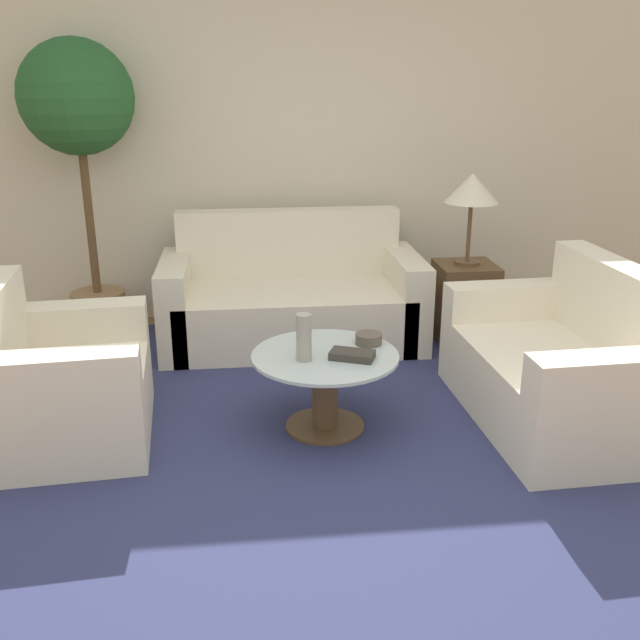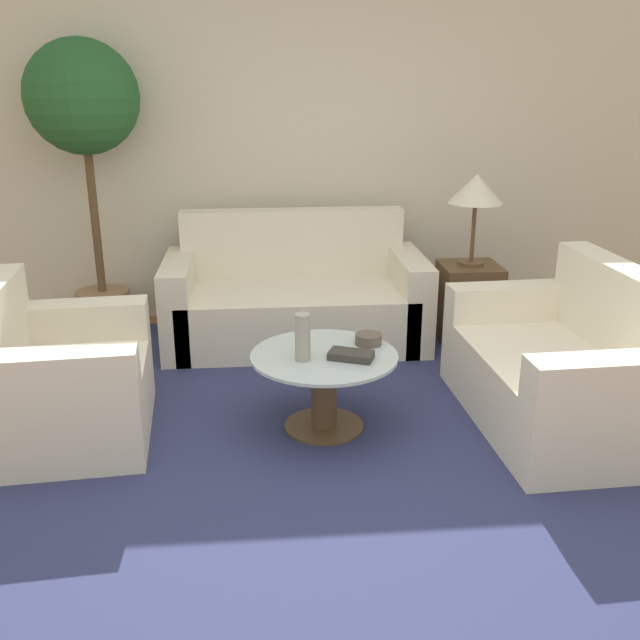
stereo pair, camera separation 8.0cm
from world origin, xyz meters
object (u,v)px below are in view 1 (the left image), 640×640
armchair (55,389)px  vase (304,337)px  loveseat (566,371)px  table_lamp (472,191)px  coffee_table (325,381)px  potted_plant (79,120)px  sofa_main (292,301)px  book_stack (352,355)px  bowl (369,339)px

armchair → vase: bearing=-99.1°
loveseat → table_lamp: bearing=-175.0°
armchair → coffee_table: armchair is taller
loveseat → table_lamp: size_ratio=2.22×
loveseat → potted_plant: bearing=-123.9°
sofa_main → potted_plant: (-1.44, 0.29, 1.27)m
loveseat → coffee_table: loveseat is taller
sofa_main → loveseat: sofa_main is taller
potted_plant → book_stack: 2.68m
loveseat → sofa_main: bearing=-138.2°
sofa_main → bowl: sofa_main is taller
table_lamp → bowl: size_ratio=4.33×
coffee_table → book_stack: bearing=-29.9°
sofa_main → armchair: (-1.36, -1.40, 0.00)m
coffee_table → vase: vase is taller
potted_plant → vase: (1.40, -1.80, -1.00)m
bowl → loveseat: bearing=-8.4°
sofa_main → book_stack: bearing=-82.0°
potted_plant → armchair: bearing=-87.3°
bowl → coffee_table: bearing=-153.7°
vase → book_stack: bearing=-2.4°
bowl → potted_plant: bearing=138.0°
coffee_table → vase: size_ratio=3.15×
sofa_main → vase: (-0.04, -1.51, 0.28)m
armchair → vase: (1.32, -0.11, 0.27)m
bowl → sofa_main: bearing=104.4°
vase → book_stack: vase is taller
coffee_table → bowl: bowl is taller
armchair → table_lamp: bearing=-68.9°
armchair → book_stack: (1.57, -0.12, 0.17)m
vase → bowl: size_ratio=1.70×
armchair → loveseat: size_ratio=0.72×
vase → armchair: bearing=175.4°
book_stack → loveseat: bearing=24.5°
armchair → potted_plant: (-0.08, 1.69, 1.27)m
loveseat → coffee_table: bearing=-93.8°
bowl → book_stack: bowl is taller
vase → bowl: bearing=27.2°
coffee_table → table_lamp: (1.18, 1.30, 0.81)m
sofa_main → book_stack: (0.21, -1.52, 0.17)m
sofa_main → table_lamp: 1.50m
loveseat → book_stack: 1.23m
potted_plant → book_stack: potted_plant is taller
table_lamp → potted_plant: size_ratio=0.31×
potted_plant → table_lamp: bearing=-9.1°
table_lamp → potted_plant: potted_plant is taller
coffee_table → book_stack: size_ratio=3.05×
loveseat → potted_plant: potted_plant is taller
coffee_table → loveseat: bearing=-1.4°
loveseat → bowl: (-1.10, 0.16, 0.18)m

